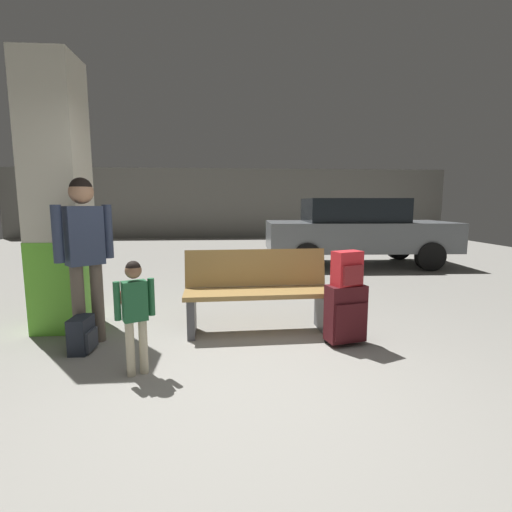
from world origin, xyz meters
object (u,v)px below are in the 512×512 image
bench (258,291)px  child (135,306)px  suitcase (346,314)px  backpack_dark_floor (82,335)px  structural_pillar (59,199)px  parked_car_near (356,230)px  backpack_bright (347,269)px  adult (84,243)px

bench → child: child is taller
suitcase → backpack_dark_floor: bearing=179.8°
child → suitcase: bearing=14.9°
structural_pillar → bench: 2.39m
bench → parked_car_near: size_ratio=0.39×
bench → parked_car_near: 5.01m
structural_pillar → backpack_dark_floor: bearing=-59.1°
bench → backpack_bright: size_ratio=4.76×
backpack_dark_floor → parked_car_near: parked_car_near is taller
child → backpack_dark_floor: size_ratio=2.80×
backpack_dark_floor → parked_car_near: 6.46m
suitcase → structural_pillar: bearing=165.9°
structural_pillar → suitcase: (2.99, -0.75, -1.13)m
structural_pillar → backpack_bright: (2.99, -0.75, -0.68)m
bench → parked_car_near: parked_car_near is taller
child → adult: 1.08m
bench → suitcase: bench is taller
child → parked_car_near: 6.44m
bench → suitcase: (0.84, -0.51, -0.12)m
adult → backpack_dark_floor: bearing=-87.5°
child → adult: bearing=130.6°
backpack_bright → parked_car_near: 5.09m
child → backpack_dark_floor: child is taller
backpack_dark_floor → backpack_bright: bearing=-0.2°
adult → structural_pillar: bearing=130.3°
structural_pillar → bench: bearing=-6.4°
structural_pillar → bench: (2.16, -0.24, -1.01)m
backpack_bright → adult: size_ratio=0.21×
parked_car_near → adult: bearing=-133.6°
bench → child: size_ratio=1.70×
parked_car_near → bench: bearing=-121.4°
suitcase → child: (-1.92, -0.51, 0.27)m
adult → backpack_dark_floor: adult is taller
child → backpack_bright: bearing=14.9°
structural_pillar → suitcase: 3.29m
bench → child: bearing=-136.7°
bench → suitcase: size_ratio=2.68×
suitcase → parked_car_near: bearing=69.7°
backpack_bright → adult: adult is taller
suitcase → adult: (-2.56, 0.24, 0.70)m
backpack_dark_floor → structural_pillar: bearing=120.9°
suitcase → adult: bearing=174.7°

